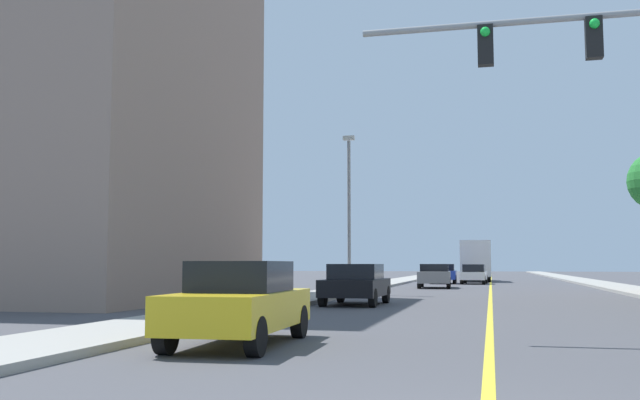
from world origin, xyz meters
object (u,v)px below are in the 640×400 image
object	(u,v)px
car_white	(474,274)
delivery_truck	(475,260)
car_gray	(434,275)
car_black	(356,283)
car_blue	(443,273)
car_yellow	(240,302)
street_lamp	(349,204)

from	to	relation	value
car_white	delivery_truck	xyz separation A→B (m)	(-0.08, 7.94, 1.02)
car_white	delivery_truck	bearing A→B (deg)	93.08
car_white	car_gray	xyz separation A→B (m)	(-2.15, -9.35, 0.02)
car_black	car_gray	bearing A→B (deg)	-93.59
car_white	car_gray	world-z (taller)	car_gray
car_white	car_blue	bearing A→B (deg)	167.71
car_yellow	street_lamp	bearing A→B (deg)	-86.04
car_gray	car_black	world-z (taller)	car_gray
car_white	car_yellow	bearing A→B (deg)	-91.95
street_lamp	car_yellow	bearing A→B (deg)	-84.00
car_blue	car_yellow	xyz separation A→B (m)	(-0.92, -41.49, 0.01)
car_black	delivery_truck	world-z (taller)	delivery_truck
car_blue	car_black	xyz separation A→B (m)	(-1.24, -28.59, 0.00)
car_black	delivery_truck	size ratio (longest dim) A/B	0.44
street_lamp	car_gray	size ratio (longest dim) A/B	1.68
car_yellow	delivery_truck	size ratio (longest dim) A/B	0.46
car_black	car_yellow	size ratio (longest dim) A/B	0.96
street_lamp	car_yellow	world-z (taller)	street_lamp
car_blue	car_gray	world-z (taller)	car_gray
car_white	car_yellow	xyz separation A→B (m)	(-3.18, -40.89, 0.03)
car_blue	delivery_truck	xyz separation A→B (m)	(2.19, 7.34, 1.00)
car_black	car_white	bearing A→B (deg)	-96.57
street_lamp	car_white	bearing A→B (deg)	74.38
street_lamp	car_blue	bearing A→B (deg)	81.01
street_lamp	car_blue	xyz separation A→B (m)	(3.17, 20.04, -3.60)
car_blue	car_yellow	world-z (taller)	car_yellow
street_lamp	car_white	size ratio (longest dim) A/B	1.80
car_yellow	car_black	bearing A→B (deg)	-90.62
car_blue	delivery_truck	world-z (taller)	delivery_truck
car_black	car_blue	bearing A→B (deg)	-91.91
car_black	delivery_truck	distance (m)	36.11
car_white	car_gray	size ratio (longest dim) A/B	0.94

